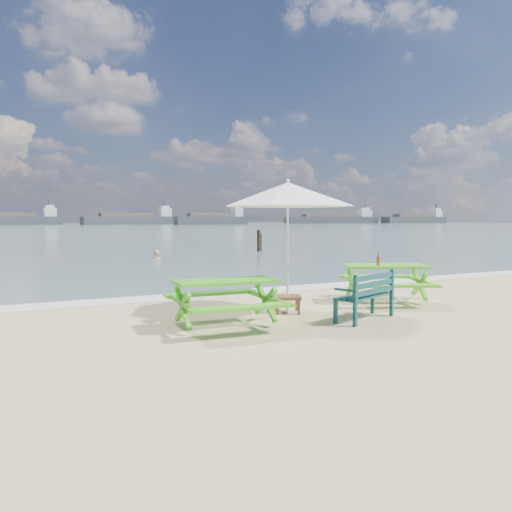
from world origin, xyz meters
name	(u,v)px	position (x,y,z in m)	size (l,w,h in m)	color
sea	(44,228)	(0.00, 85.00, 0.00)	(300.00, 300.00, 0.00)	slate
foam_strip	(242,292)	(0.00, 4.60, 0.01)	(22.00, 0.90, 0.01)	silver
picnic_table_left	(226,304)	(-1.83, 1.22, 0.38)	(1.73, 1.91, 0.78)	#3DA418
picnic_table_right	(386,284)	(2.16, 1.98, 0.38)	(2.28, 2.37, 0.79)	#50BA1C
park_bench	(364,305)	(0.60, 0.72, 0.25)	(1.40, 0.89, 0.82)	#0E3A3E
side_table	(287,304)	(-0.30, 1.87, 0.17)	(0.66, 0.66, 0.32)	brown
patio_umbrella	(288,195)	(-0.30, 1.87, 2.22)	(3.28, 3.28, 2.45)	silver
beer_bottle	(378,261)	(1.92, 1.95, 0.88)	(0.07, 0.07, 0.27)	#8D4D14
swimmer	(156,268)	(0.75, 15.35, -0.42)	(0.68, 0.54, 1.62)	tan
mooring_pilings	(259,243)	(7.01, 17.70, 0.43)	(0.58, 0.78, 1.35)	black
cargo_ships	(247,220)	(55.61, 122.82, 1.18)	(143.92, 19.69, 4.40)	#353B3E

